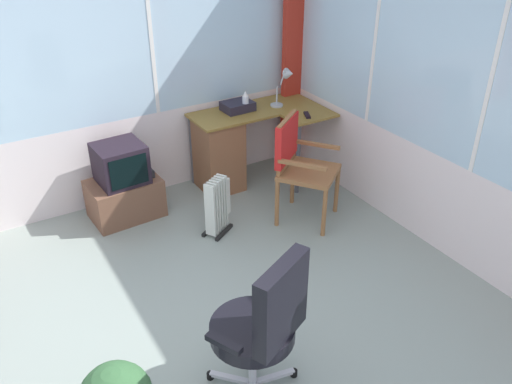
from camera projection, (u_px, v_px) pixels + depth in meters
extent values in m
cube|color=gray|center=(195.00, 377.00, 3.42)|extent=(5.75, 5.75, 0.06)
cube|color=silver|center=(82.00, 169.00, 4.99)|extent=(4.75, 0.06, 0.83)
cube|color=silver|center=(56.00, 28.00, 4.34)|extent=(4.66, 0.06, 1.77)
cube|color=white|center=(148.00, 17.00, 4.69)|extent=(0.04, 0.07, 1.77)
cube|color=silver|center=(462.00, 216.00, 4.27)|extent=(0.06, 4.75, 0.83)
cube|color=silver|center=(499.00, 56.00, 3.63)|extent=(0.06, 4.66, 1.77)
cube|color=white|center=(499.00, 56.00, 3.63)|extent=(0.07, 0.04, 1.77)
cube|color=white|center=(380.00, 23.00, 4.51)|extent=(0.07, 0.04, 1.77)
cube|color=#B42C1E|center=(293.00, 41.00, 5.44)|extent=(0.23, 0.08, 2.67)
cube|color=olive|center=(254.00, 110.00, 5.35)|extent=(1.31, 0.50, 0.02)
cube|color=olive|center=(310.00, 115.00, 5.23)|extent=(0.50, 0.32, 0.02)
cube|color=brown|center=(218.00, 154.00, 5.36)|extent=(0.40, 0.46, 0.73)
cylinder|color=#4C4C51|center=(298.00, 160.00, 5.24)|extent=(0.04, 0.04, 0.74)
cylinder|color=#4C4C51|center=(192.00, 150.00, 5.43)|extent=(0.04, 0.04, 0.74)
cylinder|color=#B2B7BC|center=(277.00, 105.00, 5.42)|extent=(0.13, 0.13, 0.02)
cylinder|color=#B2B7BC|center=(277.00, 95.00, 5.37)|extent=(0.02, 0.02, 0.19)
cylinder|color=#B2B7BC|center=(283.00, 77.00, 5.27)|extent=(0.03, 0.08, 0.18)
cone|color=#B2B7BC|center=(290.00, 74.00, 5.24)|extent=(0.13, 0.13, 0.12)
cube|color=black|center=(307.00, 115.00, 5.18)|extent=(0.10, 0.15, 0.02)
cylinder|color=silver|center=(246.00, 104.00, 5.24)|extent=(0.06, 0.06, 0.16)
cone|color=white|center=(245.00, 94.00, 5.19)|extent=(0.06, 0.06, 0.06)
cube|color=#25212F|center=(238.00, 106.00, 5.29)|extent=(0.31, 0.24, 0.09)
cylinder|color=#925F37|center=(324.00, 213.00, 4.64)|extent=(0.04, 0.04, 0.47)
cylinder|color=#925F37|center=(337.00, 190.00, 5.00)|extent=(0.04, 0.04, 0.47)
cylinder|color=#925F37|center=(277.00, 203.00, 4.79)|extent=(0.04, 0.04, 0.47)
cylinder|color=#925F37|center=(292.00, 182.00, 5.14)|extent=(0.04, 0.04, 0.47)
cube|color=#925F37|center=(309.00, 172.00, 4.77)|extent=(0.67, 0.67, 0.04)
cube|color=#925F37|center=(287.00, 143.00, 4.71)|extent=(0.37, 0.29, 0.47)
cube|color=red|center=(287.00, 140.00, 4.70)|extent=(0.40, 0.32, 0.40)
cube|color=#925F37|center=(302.00, 165.00, 4.50)|extent=(0.29, 0.37, 0.03)
cube|color=#925F37|center=(317.00, 145.00, 4.85)|extent=(0.29, 0.37, 0.03)
cube|color=#B7B7BF|center=(274.00, 377.00, 3.33)|extent=(0.28, 0.09, 0.02)
cylinder|color=black|center=(294.00, 373.00, 3.38)|extent=(0.05, 0.05, 0.05)
cube|color=#B7B7BF|center=(252.00, 365.00, 3.41)|extent=(0.17, 0.26, 0.02)
cylinder|color=black|center=(251.00, 351.00, 3.54)|extent=(0.05, 0.05, 0.05)
cube|color=#B7B7BF|center=(231.00, 378.00, 3.32)|extent=(0.22, 0.23, 0.02)
cylinder|color=black|center=(210.00, 376.00, 3.36)|extent=(0.05, 0.05, 0.05)
cylinder|color=#B7B7BF|center=(253.00, 359.00, 3.18)|extent=(0.05, 0.05, 0.39)
cylinder|color=black|center=(252.00, 330.00, 3.07)|extent=(0.50, 0.50, 0.09)
cube|color=black|center=(281.00, 303.00, 2.83)|extent=(0.42, 0.26, 0.51)
cube|color=black|center=(277.00, 288.00, 3.20)|extent=(0.14, 0.22, 0.04)
cube|color=black|center=(224.00, 343.00, 2.81)|extent=(0.14, 0.22, 0.04)
cube|color=brown|center=(125.00, 198.00, 4.95)|extent=(0.66, 0.47, 0.37)
cube|color=black|center=(120.00, 163.00, 4.77)|extent=(0.44, 0.42, 0.36)
cube|color=black|center=(129.00, 172.00, 4.63)|extent=(0.34, 0.03, 0.28)
cube|color=#262628|center=(137.00, 173.00, 4.91)|extent=(0.27, 0.23, 0.07)
cube|color=silver|center=(210.00, 211.00, 4.58)|extent=(0.07, 0.10, 0.50)
cube|color=silver|center=(213.00, 209.00, 4.62)|extent=(0.07, 0.10, 0.50)
cube|color=silver|center=(215.00, 206.00, 4.65)|extent=(0.07, 0.10, 0.50)
cube|color=silver|center=(218.00, 204.00, 4.68)|extent=(0.07, 0.10, 0.50)
cube|color=silver|center=(220.00, 202.00, 4.71)|extent=(0.07, 0.10, 0.50)
cube|color=silver|center=(222.00, 200.00, 4.75)|extent=(0.07, 0.10, 0.50)
cube|color=black|center=(224.00, 232.00, 4.77)|extent=(0.25, 0.17, 0.03)
cube|color=black|center=(211.00, 228.00, 4.83)|extent=(0.25, 0.17, 0.03)
cube|color=silver|center=(224.00, 195.00, 4.76)|extent=(0.09, 0.10, 0.35)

